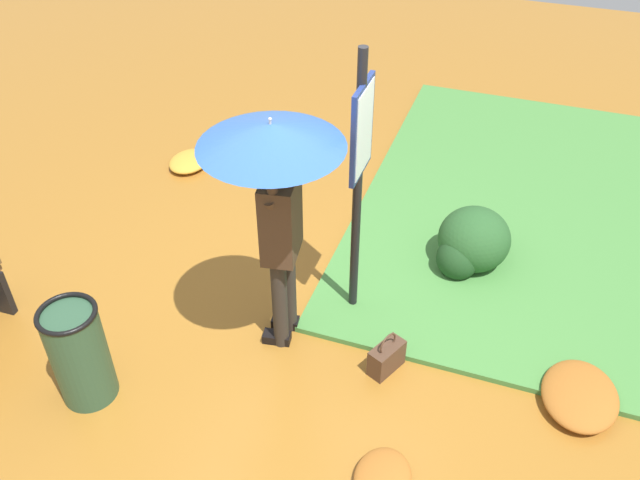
# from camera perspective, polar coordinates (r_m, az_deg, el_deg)

# --- Properties ---
(ground_plane) EXTENTS (18.00, 18.00, 0.00)m
(ground_plane) POSITION_cam_1_polar(r_m,az_deg,el_deg) (5.41, -2.41, -8.93)
(ground_plane) COLOR #9E6623
(grass_verge) EXTENTS (4.80, 4.00, 0.05)m
(grass_verge) POSITION_cam_1_polar(r_m,az_deg,el_deg) (7.14, 20.35, 2.08)
(grass_verge) COLOR #47843D
(grass_verge) RESTS_ON ground_plane
(person_with_umbrella) EXTENTS (0.96, 0.96, 2.04)m
(person_with_umbrella) POSITION_cam_1_polar(r_m,az_deg,el_deg) (4.43, -3.82, 5.18)
(person_with_umbrella) COLOR #2D2823
(person_with_umbrella) RESTS_ON ground_plane
(info_sign_post) EXTENTS (0.44, 0.07, 2.30)m
(info_sign_post) POSITION_cam_1_polar(r_m,az_deg,el_deg) (4.83, 3.42, 6.73)
(info_sign_post) COLOR black
(info_sign_post) RESTS_ON ground_plane
(handbag) EXTENTS (0.33, 0.25, 0.37)m
(handbag) POSITION_cam_1_polar(r_m,az_deg,el_deg) (5.17, 5.71, -9.95)
(handbag) COLOR #4C3323
(handbag) RESTS_ON ground_plane
(trash_bin) EXTENTS (0.42, 0.42, 0.83)m
(trash_bin) POSITION_cam_1_polar(r_m,az_deg,el_deg) (5.07, -19.89, -9.13)
(trash_bin) COLOR #2D5138
(trash_bin) RESTS_ON ground_plane
(shrub_cluster) EXTENTS (0.71, 0.64, 0.58)m
(shrub_cluster) POSITION_cam_1_polar(r_m,az_deg,el_deg) (6.09, 12.79, -0.23)
(shrub_cluster) COLOR #285628
(shrub_cluster) RESTS_ON ground_plane
(leaf_pile_near_person) EXTENTS (0.47, 0.37, 0.10)m
(leaf_pile_near_person) POSITION_cam_1_polar(r_m,az_deg,el_deg) (4.64, 5.37, -19.58)
(leaf_pile_near_person) COLOR #A86023
(leaf_pile_near_person) RESTS_ON ground_plane
(leaf_pile_by_bench) EXTENTS (0.52, 0.42, 0.12)m
(leaf_pile_by_bench) POSITION_cam_1_polar(r_m,az_deg,el_deg) (7.61, -11.12, 6.63)
(leaf_pile_by_bench) COLOR gold
(leaf_pile_by_bench) RESTS_ON ground_plane
(leaf_pile_far_path) EXTENTS (0.69, 0.55, 0.15)m
(leaf_pile_far_path) POSITION_cam_1_polar(r_m,az_deg,el_deg) (5.33, 21.33, -12.27)
(leaf_pile_far_path) COLOR #A86023
(leaf_pile_far_path) RESTS_ON ground_plane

